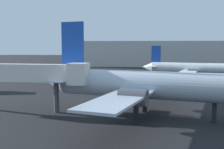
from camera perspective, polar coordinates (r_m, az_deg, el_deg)
airplane_at_gate at (r=37.14m, az=6.96°, el=-2.05°), size 31.57×29.72×12.29m
airplane_distant at (r=79.81m, az=16.05°, el=1.18°), size 29.16×20.22×9.14m
jet_bridge at (r=40.88m, az=-14.87°, el=0.05°), size 16.65×3.99×6.72m
terminal_building at (r=141.23m, az=6.46°, el=4.13°), size 67.49×27.87×11.43m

